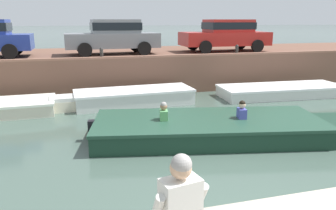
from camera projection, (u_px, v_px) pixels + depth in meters
ground_plane at (177, 135)px, 9.06m from camera, size 400.00×400.00×0.00m
far_quay_wall at (130, 67)px, 16.39m from camera, size 60.00×6.00×1.57m
far_wall_coping at (141, 57)px, 13.49m from camera, size 60.00×0.24×0.08m
boat_moored_central_white at (129, 97)px, 12.19m from camera, size 5.25×1.77×0.58m
boat_moored_east_white at (287, 91)px, 13.66m from camera, size 6.24×2.06×0.45m
motorboat_passing at (219, 128)px, 8.81m from camera, size 7.42×3.46×1.01m
car_left_inner_grey at (113, 35)px, 14.75m from camera, size 4.20×2.01×1.54m
car_centre_red at (226, 34)px, 16.16m from camera, size 4.33×2.01×1.54m
mooring_bollard_mid at (102, 53)px, 13.16m from camera, size 0.15×0.15×0.45m
mooring_bollard_east at (237, 49)px, 14.70m from camera, size 0.15×0.15×0.45m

